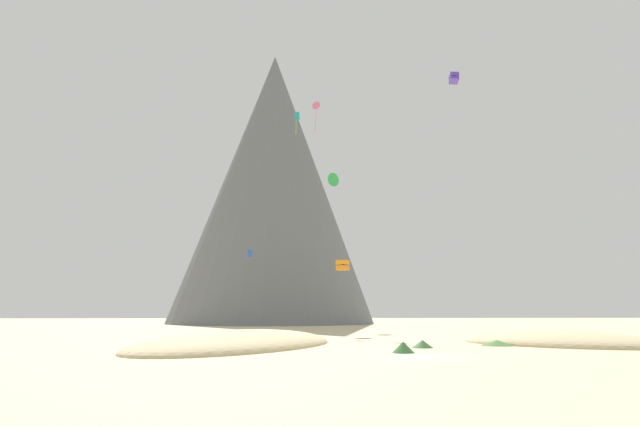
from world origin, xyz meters
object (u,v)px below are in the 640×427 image
at_px(bush_near_right, 403,347).
at_px(kite_orange_low, 343,265).
at_px(kite_indigo_high, 454,78).
at_px(kite_blue_low, 250,253).
at_px(rock_massif, 270,198).
at_px(bush_low_patch, 422,344).
at_px(kite_teal_high, 297,118).
at_px(bush_near_left, 299,343).
at_px(kite_rainbow_high, 316,106).
at_px(bush_mid_center, 226,344).
at_px(kite_green_high, 333,180).
at_px(bush_scatter_east, 497,343).

xyz_separation_m(bush_near_right, kite_orange_low, (-0.81, 28.94, 8.12)).
height_order(kite_indigo_high, kite_blue_low, kite_indigo_high).
xyz_separation_m(rock_massif, kite_indigo_high, (28.58, -57.97, 6.67)).
relative_size(bush_low_patch, kite_teal_high, 0.41).
bearing_deg(kite_teal_high, bush_near_left, 151.99).
bearing_deg(bush_near_right, kite_rainbow_high, 93.13).
bearing_deg(kite_orange_low, rock_massif, 48.95).
relative_size(bush_mid_center, bush_near_right, 1.39).
xyz_separation_m(kite_teal_high, kite_green_high, (6.59, 2.42, -10.56)).
bearing_deg(kite_rainbow_high, bush_near_left, 110.54).
distance_m(bush_near_right, bush_scatter_east, 12.21).
bearing_deg(rock_massif, kite_indigo_high, -63.75).
bearing_deg(kite_indigo_high, rock_massif, -62.22).
bearing_deg(bush_low_patch, bush_near_left, 161.82).
bearing_deg(bush_low_patch, bush_scatter_east, 17.78).
bearing_deg(bush_near_left, bush_near_right, -50.23).
xyz_separation_m(bush_mid_center, bush_scatter_east, (22.58, 0.60, -0.01)).
bearing_deg(bush_near_right, bush_low_patch, 62.07).
bearing_deg(bush_low_patch, kite_green_high, 92.40).
bearing_deg(bush_mid_center, kite_orange_low, 61.48).
xyz_separation_m(bush_near_right, kite_indigo_high, (17.09, 36.16, 36.99)).
height_order(bush_mid_center, kite_rainbow_high, kite_rainbow_high).
bearing_deg(kite_blue_low, rock_massif, 82.78).
relative_size(bush_near_left, rock_massif, 0.03).
bearing_deg(kite_rainbow_high, bush_scatter_east, 132.64).
height_order(bush_near_right, kite_orange_low, kite_orange_low).
bearing_deg(kite_blue_low, kite_orange_low, -68.31).
xyz_separation_m(bush_mid_center, rock_massif, (1.37, 87.36, 30.46)).
bearing_deg(kite_teal_high, kite_orange_low, 165.35).
bearing_deg(bush_scatter_east, rock_massif, 103.74).
height_order(bush_mid_center, kite_teal_high, kite_teal_high).
bearing_deg(kite_teal_high, bush_low_patch, 163.52).
bearing_deg(bush_mid_center, kite_green_high, 74.48).
relative_size(rock_massif, kite_green_high, 27.69).
bearing_deg(kite_indigo_high, bush_mid_center, 45.99).
relative_size(bush_scatter_east, bush_low_patch, 1.63).
distance_m(rock_massif, kite_indigo_high, 64.98).
bearing_deg(bush_low_patch, bush_near_right, -117.93).
distance_m(kite_orange_low, kite_rainbow_high, 35.94).
bearing_deg(kite_green_high, kite_teal_high, -10.87).
bearing_deg(kite_rainbow_high, kite_green_high, -95.04).
bearing_deg(kite_indigo_high, bush_low_patch, 66.68).
height_order(bush_near_left, kite_green_high, kite_green_high).
bearing_deg(bush_near_right, kite_teal_high, 96.44).
height_order(bush_near_right, bush_scatter_east, bush_near_right).
bearing_deg(bush_near_left, kite_blue_low, 98.22).
relative_size(bush_mid_center, bush_low_patch, 1.30).
height_order(bush_scatter_east, rock_massif, rock_massif).
distance_m(bush_near_left, kite_orange_low, 23.04).
height_order(bush_near_left, bush_near_right, bush_near_right).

